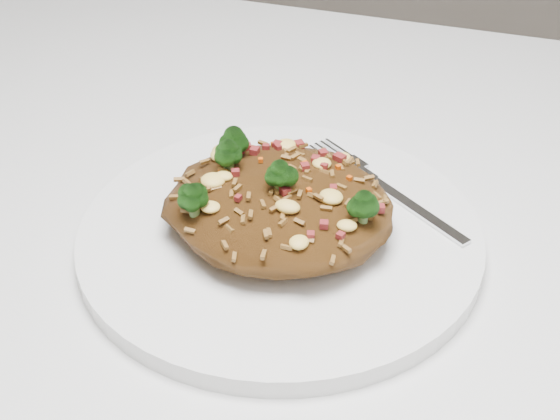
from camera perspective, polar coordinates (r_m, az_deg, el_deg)
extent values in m
cube|color=silver|center=(0.57, 4.25, -3.50)|extent=(1.20, 0.80, 0.04)
cylinder|color=olive|center=(1.24, -16.97, -2.06)|extent=(0.06, 0.06, 0.71)
cylinder|color=white|center=(0.55, 0.00, -1.85)|extent=(0.28, 0.28, 0.01)
ellipsoid|color=brown|center=(0.53, 0.00, 0.35)|extent=(0.16, 0.14, 0.04)
ellipsoid|color=#0D3407|center=(0.54, -3.80, 4.15)|extent=(0.02, 0.02, 0.02)
ellipsoid|color=#0D3407|center=(0.50, 6.13, 0.42)|extent=(0.02, 0.02, 0.02)
ellipsoid|color=#0D3407|center=(0.51, -0.03, 2.63)|extent=(0.02, 0.02, 0.02)
ellipsoid|color=#0D3407|center=(0.50, -6.35, 0.91)|extent=(0.02, 0.02, 0.02)
ellipsoid|color=#0D3407|center=(0.56, -3.40, 5.08)|extent=(0.02, 0.02, 0.02)
cube|color=silver|center=(0.56, 10.98, -0.67)|extent=(0.08, 0.06, 0.00)
cube|color=silver|center=(0.61, 4.59, 3.72)|extent=(0.04, 0.04, 0.00)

